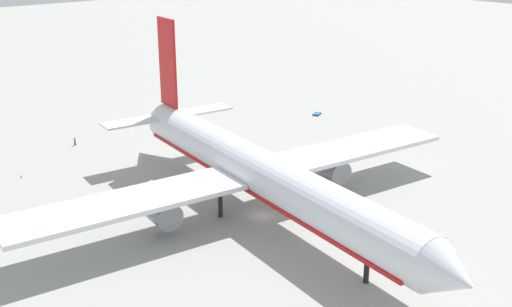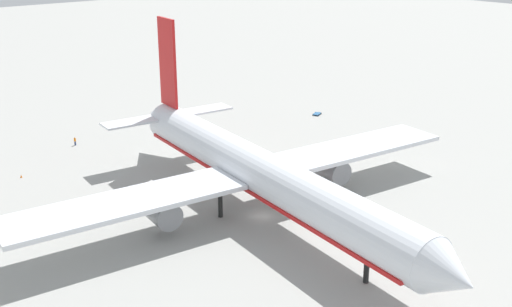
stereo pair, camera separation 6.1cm
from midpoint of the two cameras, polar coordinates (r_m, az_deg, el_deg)
ground_plane at (r=94.96m, az=0.54°, el=-5.71°), size 600.00×600.00×0.00m
airliner at (r=93.36m, az=0.12°, el=-1.65°), size 77.06×74.67×26.22m
baggage_cart_2 at (r=147.15m, az=5.55°, el=3.62°), size 2.32×2.94×0.40m
ground_worker_2 at (r=130.48m, az=-16.17°, el=1.08°), size 0.54×0.54×1.68m
traffic_cone_4 at (r=116.57m, az=-20.61°, el=-1.94°), size 0.36×0.36×0.55m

